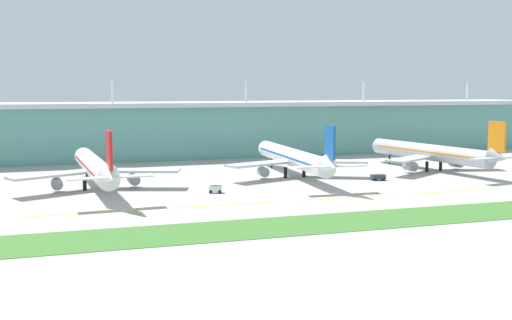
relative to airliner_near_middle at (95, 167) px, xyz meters
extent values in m
plane|color=#A8A59E|center=(66.97, -37.11, -6.45)|extent=(600.00, 600.00, 0.00)
cube|color=#5B9E93|center=(66.97, 75.65, 4.31)|extent=(280.00, 28.00, 21.52)
cube|color=silver|center=(66.97, 75.65, 15.96)|extent=(288.00, 34.00, 1.80)
cylinder|color=silver|center=(10.97, 70.05, 21.36)|extent=(0.90, 0.90, 9.00)
cylinder|color=silver|center=(66.97, 70.05, 21.36)|extent=(0.90, 0.90, 9.00)
cylinder|color=silver|center=(122.97, 70.05, 21.36)|extent=(0.90, 0.90, 9.00)
cylinder|color=silver|center=(178.97, 70.05, 21.36)|extent=(0.90, 0.90, 9.00)
cylinder|color=white|center=(-0.10, 1.51, 0.05)|extent=(9.79, 58.13, 5.80)
cone|color=white|center=(-2.25, 32.36, 0.05)|extent=(5.77, 4.37, 5.51)
cone|color=white|center=(2.11, -30.35, 1.25)|extent=(5.38, 6.95, 5.72)
cube|color=red|center=(2.04, -29.35, 7.70)|extent=(1.14, 6.43, 9.50)
cube|color=white|center=(-3.42, -30.23, 1.05)|extent=(10.20, 3.88, 0.36)
cube|color=white|center=(7.56, -29.47, 1.05)|extent=(10.20, 3.88, 0.36)
cube|color=#B7BABF|center=(-11.77, -3.74, -1.26)|extent=(24.55, 16.62, 0.70)
cylinder|color=gray|center=(-10.67, -2.22, -4.05)|extent=(3.50, 4.71, 3.20)
cube|color=#B7BABF|center=(12.17, -2.08, -1.26)|extent=(24.93, 13.89, 0.70)
cylinder|color=gray|center=(10.88, -0.72, -4.05)|extent=(3.50, 4.71, 3.20)
cylinder|color=black|center=(-1.61, 23.15, -4.65)|extent=(0.70, 0.70, 3.60)
cylinder|color=black|center=(-3.09, -1.71, -4.65)|extent=(1.10, 1.10, 3.60)
cylinder|color=black|center=(3.30, -1.27, -4.65)|extent=(1.10, 1.10, 3.60)
cube|color=red|center=(-0.10, 1.51, 0.45)|extent=(9.43, 52.36, 0.60)
cylinder|color=white|center=(63.55, 6.42, 0.05)|extent=(8.16, 61.32, 5.80)
cone|color=white|center=(64.81, 38.97, 0.05)|extent=(5.66, 4.21, 5.51)
cone|color=white|center=(62.25, -27.13, 1.25)|extent=(5.18, 6.81, 5.72)
cube|color=#19519E|center=(62.29, -26.13, 7.70)|extent=(0.95, 6.42, 9.50)
cube|color=white|center=(56.77, -26.41, 1.05)|extent=(10.12, 3.58, 0.36)
cube|color=white|center=(67.77, -26.84, 1.05)|extent=(10.12, 3.58, 0.36)
cube|color=#B7BABF|center=(51.39, 2.47, -1.26)|extent=(24.89, 14.52, 0.70)
cylinder|color=gray|center=(52.64, 3.86, -4.05)|extent=(3.37, 4.62, 3.20)
cube|color=#B7BABF|center=(75.37, 1.54, -1.26)|extent=(24.68, 16.05, 0.70)
cylinder|color=gray|center=(74.23, 3.03, -4.05)|extent=(3.37, 4.62, 3.20)
cylinder|color=black|center=(64.44, 29.34, -4.65)|extent=(0.70, 0.70, 3.60)
cylinder|color=black|center=(60.24, 3.55, -4.65)|extent=(1.10, 1.10, 3.60)
cylinder|color=black|center=(66.63, 3.30, -4.65)|extent=(1.10, 1.10, 3.60)
cube|color=#19519E|center=(63.55, 6.42, 0.45)|extent=(7.97, 55.22, 0.60)
cylinder|color=#ADB2BC|center=(115.59, 6.20, 0.05)|extent=(15.08, 55.92, 5.80)
cone|color=#ADB2BC|center=(110.58, 35.65, 0.05)|extent=(6.10, 4.87, 5.51)
cone|color=#ADB2BC|center=(120.78, -24.23, 1.25)|extent=(5.97, 7.36, 5.72)
cube|color=orange|center=(120.61, -23.24, 7.70)|extent=(1.76, 6.43, 9.50)
cube|color=#ADB2BC|center=(115.27, -24.66, 1.05)|extent=(10.40, 4.83, 0.36)
cube|color=#ADB2BC|center=(126.11, -22.81, 1.05)|extent=(10.40, 4.83, 0.36)
cube|color=#B7BABF|center=(104.51, -0.17, -1.26)|extent=(24.00, 18.39, 0.70)
cylinder|color=gray|center=(105.45, 1.45, -4.05)|extent=(3.91, 4.97, 3.20)
cube|color=#B7BABF|center=(128.17, 3.86, -1.26)|extent=(24.90, 11.77, 0.70)
cylinder|color=gray|center=(126.74, 5.08, -4.05)|extent=(3.91, 4.97, 3.20)
cylinder|color=black|center=(112.08, 26.81, -4.65)|extent=(0.70, 0.70, 3.60)
cylinder|color=black|center=(112.94, 2.71, -4.65)|extent=(1.10, 1.10, 3.60)
cylinder|color=black|center=(119.25, 3.78, -4.65)|extent=(1.10, 1.10, 3.60)
cube|color=orange|center=(115.59, 6.20, 0.45)|extent=(14.18, 50.43, 0.60)
cube|color=yellow|center=(-4.03, -35.24, -6.43)|extent=(28.00, 0.70, 0.04)
cube|color=yellow|center=(29.97, -35.24, -6.43)|extent=(28.00, 0.70, 0.04)
cube|color=yellow|center=(63.97, -35.24, -6.43)|extent=(28.00, 0.70, 0.04)
cube|color=yellow|center=(97.97, -35.24, -6.43)|extent=(28.00, 0.70, 0.04)
cube|color=#3D702D|center=(66.97, -61.97, -6.40)|extent=(300.00, 18.00, 0.10)
cube|color=silver|center=(31.56, -17.14, -5.20)|extent=(3.97, 2.77, 1.60)
cube|color=silver|center=(31.56, -17.14, -4.05)|extent=(3.62, 2.67, 0.16)
cylinder|color=black|center=(33.01, -16.74, -6.00)|extent=(0.96, 0.60, 0.90)
cylinder|color=black|center=(32.53, -18.29, -6.00)|extent=(0.96, 0.60, 0.90)
cylinder|color=black|center=(30.60, -16.00, -6.00)|extent=(0.96, 0.60, 0.90)
cylinder|color=black|center=(30.12, -17.55, -6.00)|extent=(0.96, 0.60, 0.90)
cube|color=#333842|center=(86.68, -9.90, -5.30)|extent=(4.70, 3.00, 1.40)
cylinder|color=black|center=(88.35, -9.05, -6.00)|extent=(0.94, 0.47, 0.90)
cylinder|color=black|center=(88.05, -11.19, -6.00)|extent=(0.94, 0.47, 0.90)
cylinder|color=black|center=(85.30, -8.61, -6.00)|extent=(0.94, 0.47, 0.90)
cylinder|color=black|center=(85.00, -10.75, -6.00)|extent=(0.94, 0.47, 0.90)
camera|label=1|loc=(-8.67, -180.09, 22.53)|focal=42.59mm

